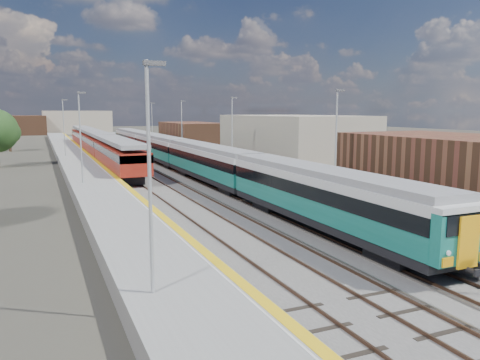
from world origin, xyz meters
TOP-DOWN VIEW (x-y plane):
  - ground at (0.00, 50.00)m, footprint 320.00×320.00m
  - ballast_bed at (-2.25, 52.50)m, footprint 10.50×155.00m
  - tracks at (-1.65, 54.18)m, footprint 8.96×160.00m
  - platform_right at (5.28, 52.49)m, footprint 4.70×155.00m
  - platform_left at (-9.05, 52.49)m, footprint 4.30×155.00m
  - buildings at (-18.12, 138.60)m, footprint 72.00×185.50m
  - green_train at (1.50, 45.00)m, footprint 2.81×78.28m
  - red_train at (-5.50, 65.33)m, footprint 3.02×61.10m
  - tree_c at (-17.99, 83.22)m, footprint 3.82×3.82m
  - tree_d at (22.89, 71.09)m, footprint 4.49×4.49m

SIDE VIEW (x-z plane):
  - ground at x=0.00m, z-range 0.00..0.00m
  - ballast_bed at x=-2.25m, z-range 0.00..0.06m
  - tracks at x=-1.65m, z-range 0.02..0.19m
  - platform_left at x=-9.05m, z-range -3.74..4.78m
  - platform_right at x=5.28m, z-range -3.72..4.80m
  - green_train at x=1.50m, z-range 0.63..3.73m
  - red_train at x=-5.50m, z-range 0.35..4.15m
  - tree_c at x=-17.99m, z-range 0.66..5.84m
  - tree_d at x=22.89m, z-range 0.78..6.87m
  - buildings at x=-18.12m, z-range -9.30..30.70m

